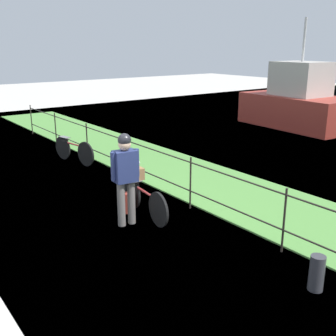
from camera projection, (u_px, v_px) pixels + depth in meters
ground_plane at (110, 232)px, 7.20m from camera, size 60.00×60.00×0.00m
grass_strip at (237, 194)px, 9.01m from camera, size 27.00×2.40×0.03m
iron_fence at (191, 179)px, 8.07m from camera, size 18.04×0.04×1.06m
bicycle_main at (144, 199)px, 7.78m from camera, size 1.68×0.24×0.64m
wooden_crate at (134, 173)px, 7.98m from camera, size 0.36×0.31×0.23m
terrier_dog at (135, 164)px, 7.91m from camera, size 0.32×0.17×0.18m
cyclist_person at (125, 171)px, 7.23m from camera, size 0.30×0.54×1.68m
backpack_on_paving at (126, 203)px, 7.98m from camera, size 0.28×0.33×0.40m
mooring_bollard at (317, 273)px, 5.44m from camera, size 0.20×0.20×0.50m
bicycle_parked at (74, 150)px, 11.39m from camera, size 1.71×0.37×0.66m
moored_boat_far at (299, 103)px, 16.25m from camera, size 4.59×2.61×4.12m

